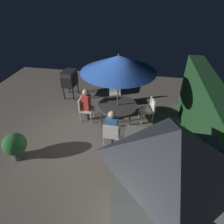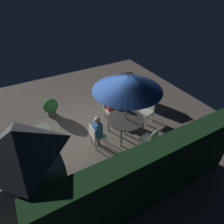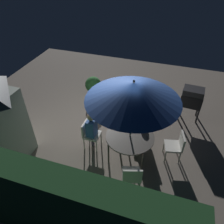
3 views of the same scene
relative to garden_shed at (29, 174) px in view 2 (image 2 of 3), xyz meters
name	(u,v)px [view 2 (image 2 of 3)]	position (x,y,z in m)	size (l,w,h in m)	color
ground_plane	(92,129)	(-2.52, -2.23, -1.40)	(11.00, 11.00, 0.00)	#6B6056
hedge_backdrop	(147,179)	(-2.52, 1.27, -0.35)	(5.52, 0.53, 2.09)	#193D1E
garden_shed	(29,174)	(0.00, 0.00, 0.00)	(1.63, 1.69, 2.74)	gray
patio_table	(126,120)	(-3.54, -1.32, -0.69)	(1.36, 1.36, 0.76)	#47423D
patio_umbrella	(128,83)	(-3.54, -1.32, 0.84)	(2.37, 2.37, 2.54)	#4C4C51
bbq_grill	(127,81)	(-5.11, -3.65, -0.55)	(0.73, 0.55, 1.20)	black
chair_near_shed	(110,108)	(-3.54, -2.53, -0.88)	(0.46, 0.47, 0.90)	silver
chair_far_side	(96,135)	(-2.31, -1.32, -0.88)	(0.47, 0.46, 0.90)	silver
chair_toward_hedge	(150,138)	(-3.87, -0.23, -0.88)	(0.58, 0.58, 0.90)	silver
chair_toward_house	(148,110)	(-4.83, -1.61, -0.88)	(0.56, 0.55, 0.90)	silver
potted_plant_by_shed	(51,106)	(-1.39, -3.92, -0.93)	(0.65, 0.65, 0.84)	#4C4C51
person_in_red	(111,103)	(-3.54, -2.44, -0.61)	(0.34, 0.24, 1.26)	#CC3D33
person_in_blue	(98,128)	(-2.39, -1.32, -0.61)	(0.24, 0.34, 1.26)	#3866B2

